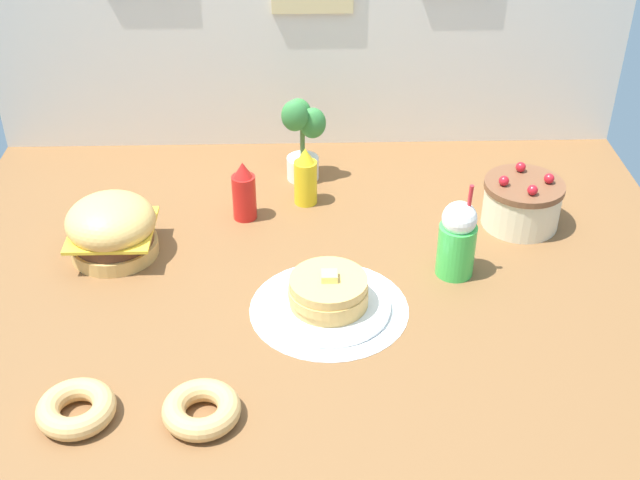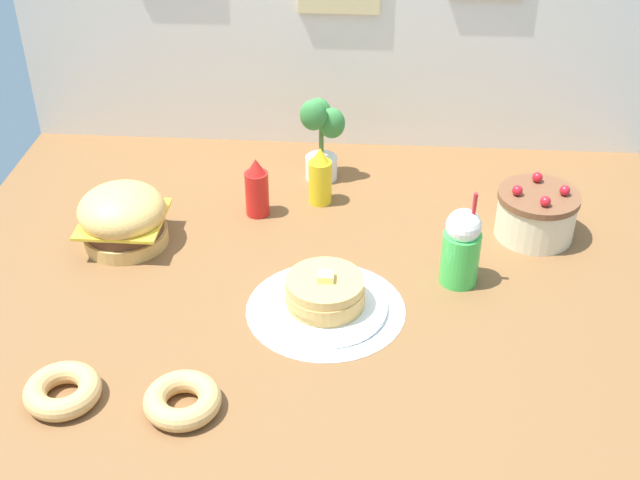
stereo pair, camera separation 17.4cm
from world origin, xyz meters
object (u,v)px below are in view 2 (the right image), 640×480
Objects in this scene: mustard_bottle at (320,177)px; donut_chocolate at (182,400)px; potted_plant at (321,135)px; layer_cake at (536,214)px; pancake_stack at (325,296)px; donut_pink_glaze at (63,390)px; cream_soda_cup at (461,247)px; ketchup_bottle at (257,189)px; burger at (123,217)px.

mustard_bottle is 1.08× the size of donut_chocolate.
layer_cake is at bearing -24.63° from potted_plant.
pancake_stack is 0.66m from donut_pink_glaze.
potted_plant is at bearing 94.90° from pancake_stack.
layer_cake is 0.83× the size of cream_soda_cup.
pancake_stack is 0.50m from ketchup_bottle.
potted_plant is at bearing 77.63° from donut_chocolate.
potted_plant reaches higher than pancake_stack.
cream_soda_cup is (0.39, -0.38, 0.02)m from mustard_bottle.
pancake_stack is 0.47m from donut_chocolate.
ketchup_bottle is at bearing 26.98° from burger.
burger is 1.33× the size of ketchup_bottle.
potted_plant reaches higher than mustard_bottle.
layer_cake is 1.15m from donut_chocolate.
donut_pink_glaze is (-0.33, -0.80, -0.06)m from ketchup_bottle.
ketchup_bottle reaches higher than pancake_stack.
cream_soda_cup reaches higher than burger.
pancake_stack is at bearing -84.51° from mustard_bottle.
layer_cake is 1.34× the size of donut_pink_glaze.
cream_soda_cup is at bearing 29.37° from donut_pink_glaze.
donut_chocolate is at bearing -2.16° from donut_pink_glaze.
donut_chocolate is (-0.86, -0.75, -0.04)m from layer_cake.
layer_cake is 1.36m from donut_pink_glaze.
potted_plant is at bearing 53.16° from ketchup_bottle.
mustard_bottle reaches higher than donut_chocolate.
layer_cake is 0.70m from potted_plant.
layer_cake is (0.57, 0.38, 0.03)m from pancake_stack.
ketchup_bottle reaches higher than donut_pink_glaze.
pancake_stack is 0.69m from layer_cake.
burger is at bearing 92.48° from donut_pink_glaze.
burger is 0.67m from potted_plant.
layer_cake is 0.82× the size of potted_plant.
pancake_stack is at bearing -156.80° from cream_soda_cup.
burger reaches higher than pancake_stack.
burger is 1.43× the size of donut_pink_glaze.
ketchup_bottle is 0.20m from mustard_bottle.
cream_soda_cup is 1.61× the size of donut_chocolate.
potted_plant is at bearing 92.84° from mustard_bottle.
layer_cake is 0.33m from cream_soda_cup.
ketchup_bottle is 0.30m from potted_plant.
cream_soda_cup is 1.61× the size of donut_pink_glaze.
donut_pink_glaze is at bearing -112.07° from ketchup_bottle.
mustard_bottle reaches higher than donut_pink_glaze.
mustard_bottle is (-0.05, 0.52, 0.04)m from pancake_stack.
potted_plant is (0.50, 1.03, 0.12)m from donut_pink_glaze.
donut_pink_glaze is at bearing -115.75° from potted_plant.
potted_plant is at bearing 64.25° from donut_pink_glaze.
cream_soda_cup reaches higher than mustard_bottle.
pancake_stack is (0.58, -0.26, -0.04)m from burger.
cream_soda_cup reaches higher than pancake_stack.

